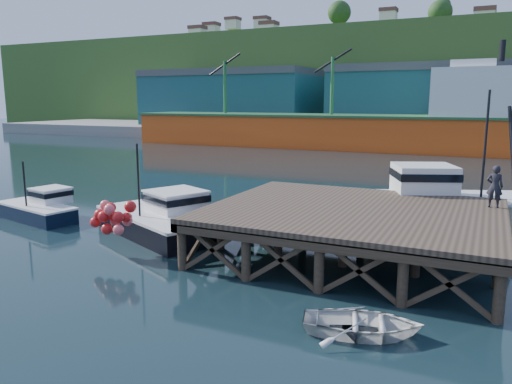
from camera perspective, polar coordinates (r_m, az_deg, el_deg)
The scene contains 12 objects.
ground at distance 24.21m, azimuth -1.83°, elevation -5.57°, with size 300.00×300.00×0.00m, color black.
wharf at distance 21.67m, azimuth 10.99°, elevation -2.37°, with size 12.00×10.00×2.62m.
far_quay at distance 91.50m, azimuth 18.62°, elevation 6.39°, with size 160.00×40.00×2.00m, color gray.
warehouse_left at distance 97.08m, azimuth -2.86°, elevation 10.38°, with size 32.00×16.00×9.00m, color #1B4C59.
warehouse_mid at distance 86.36m, azimuth 18.43°, elevation 9.85°, with size 28.00×16.00×9.00m, color #1B4C59.
cargo_ship at distance 71.38m, azimuth 9.77°, elevation 7.64°, with size 55.50×10.00×13.75m.
hillside at distance 121.25m, azimuth 20.63°, elevation 11.88°, with size 220.00×50.00×22.00m, color #2D511E.
boat_navy at distance 30.83m, azimuth -23.45°, elevation -1.63°, with size 5.70×3.53×3.38m.
boat_black at distance 25.54m, azimuth -10.98°, elevation -2.92°, with size 7.98×6.66×4.64m.
trawler at distance 27.72m, azimuth 22.76°, elevation -1.18°, with size 11.38×7.58×7.18m.
dinghy at distance 15.17m, azimuth 12.11°, elevation -14.47°, with size 2.44×3.41×0.71m, color silver.
dockworker at distance 23.67m, azimuth 25.62°, elevation 0.57°, with size 0.67×0.44×1.83m, color black.
Camera 1 is at (10.59, -20.71, 6.70)m, focal length 35.00 mm.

